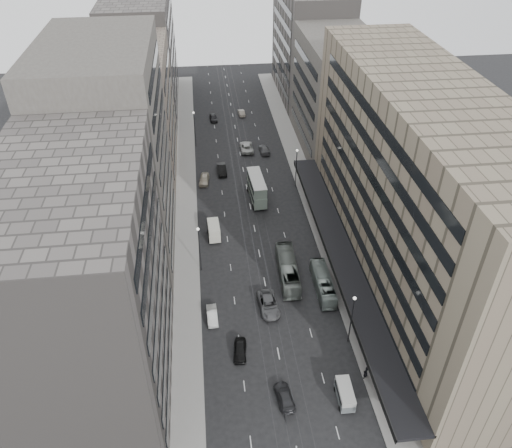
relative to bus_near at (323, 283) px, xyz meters
name	(u,v)px	position (x,y,z in m)	size (l,w,h in m)	color
ground	(272,320)	(-8.50, -5.28, -1.35)	(220.00, 220.00, 0.00)	black
sidewalk_right	(304,179)	(3.50, 32.22, -1.27)	(4.00, 125.00, 0.15)	gray
sidewalk_left	(186,186)	(-20.50, 32.22, -1.27)	(4.00, 125.00, 0.15)	gray
department_store	(416,192)	(12.95, 2.72, 13.60)	(19.20, 60.00, 30.00)	#7A6E59
building_right_mid	(337,94)	(13.00, 46.72, 10.65)	(15.00, 28.00, 24.00)	#49453F
building_right_far	(310,44)	(13.00, 76.72, 12.65)	(15.00, 32.00, 28.00)	#615B57
building_left_a	(88,296)	(-30.00, -13.28, 13.65)	(15.00, 28.00, 30.00)	#615B57
building_left_b	(113,159)	(-30.00, 13.72, 15.65)	(15.00, 26.00, 34.00)	#49453F
building_left_c	(132,113)	(-30.00, 40.72, 11.15)	(15.00, 28.00, 25.00)	#756A5B
building_left_d	(143,53)	(-30.00, 73.72, 12.65)	(15.00, 38.00, 28.00)	#615B57
lamp_right_near	(352,314)	(1.20, -10.28, 3.86)	(0.44, 0.44, 8.32)	#262628
lamp_right_far	(296,164)	(1.20, 29.72, 3.86)	(0.44, 0.44, 8.32)	#262628
lamp_left_near	(199,244)	(-18.20, 6.72, 3.86)	(0.44, 0.44, 8.32)	#262628
lamp_left_far	(194,125)	(-18.20, 49.72, 3.86)	(0.44, 0.44, 8.32)	#262628
bus_near	(323,283)	(0.00, 0.00, 0.00)	(2.26, 9.68, 2.70)	gray
bus_far	(288,270)	(-4.82, 3.39, 0.22)	(2.64, 11.27, 3.14)	gray
double_decker	(257,188)	(-7.00, 25.98, 1.24)	(3.12, 8.90, 4.79)	gray
vw_microbus	(345,394)	(-1.68, -19.16, -0.13)	(1.98, 4.12, 2.20)	#595F61
panel_van	(214,230)	(-15.72, 15.00, 0.16)	(2.30, 4.42, 2.74)	beige
sedan_0	(240,350)	(-13.56, -10.72, -0.64)	(1.66, 4.13, 1.41)	black
sedan_1	(212,315)	(-16.93, -4.05, -0.67)	(1.43, 4.11, 1.35)	silver
sedan_2	(268,304)	(-8.71, -2.95, -0.53)	(2.71, 5.87, 1.63)	#565658
sedan_3	(285,396)	(-8.86, -18.28, -0.68)	(1.88, 4.63, 1.34)	#262629
sedan_4	(204,179)	(-16.82, 33.36, -0.57)	(1.85, 4.59, 1.56)	beige
sedan_5	(222,169)	(-13.06, 36.92, -0.53)	(1.73, 4.97, 1.64)	black
sedan_6	(247,147)	(-6.90, 46.27, -0.51)	(2.76, 6.00, 1.67)	beige
sedan_7	(264,149)	(-3.09, 44.83, -0.63)	(2.00, 4.93, 1.43)	#525254
sedan_8	(213,118)	(-13.58, 63.05, -0.61)	(1.75, 4.35, 1.48)	black
sedan_9	(241,113)	(-6.29, 65.40, -0.68)	(1.42, 4.06, 1.34)	#A29686
pedestrian	(366,373)	(1.70, -16.46, -0.17)	(0.75, 0.49, 2.05)	black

